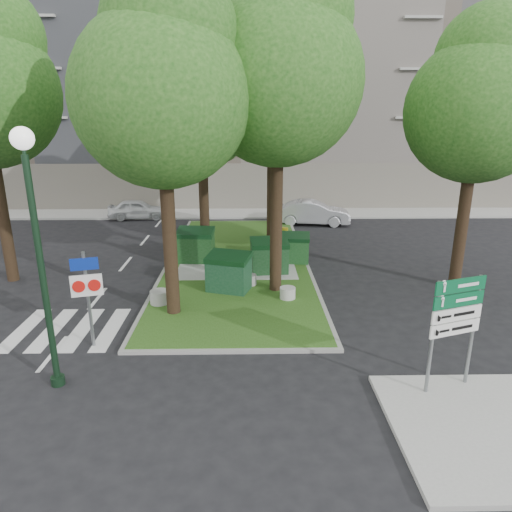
{
  "coord_description": "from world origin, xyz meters",
  "views": [
    {
      "loc": [
        0.97,
        -11.48,
        6.39
      ],
      "look_at": [
        1.24,
        2.64,
        2.0
      ],
      "focal_mm": 32.0,
      "sensor_mm": 36.0,
      "label": 1
    }
  ],
  "objects_px": {
    "tree_street_right": "(481,97)",
    "bollard_mid": "(249,280)",
    "litter_bin": "(284,234)",
    "car_white": "(138,209)",
    "tree_median_far": "(274,73)",
    "tree_median_mid": "(203,100)",
    "street_lamp": "(36,233)",
    "dumpster_a": "(196,245)",
    "tree_median_near_left": "(164,81)",
    "dumpster_c": "(269,256)",
    "tree_median_near_right": "(281,63)",
    "bollard_right": "(288,293)",
    "directional_sign": "(455,316)",
    "car_silver": "(313,213)",
    "dumpster_b": "(229,272)",
    "traffic_sign_pole": "(87,287)",
    "dumpster_d": "(294,248)",
    "bollard_left": "(159,297)"
  },
  "relations": [
    {
      "from": "tree_street_right",
      "to": "dumpster_d",
      "type": "bearing_deg",
      "value": 155.31
    },
    {
      "from": "bollard_mid",
      "to": "street_lamp",
      "type": "xyz_separation_m",
      "value": [
        -4.76,
        -6.55,
        3.56
      ]
    },
    {
      "from": "tree_median_near_right",
      "to": "tree_street_right",
      "type": "relative_size",
      "value": 1.14
    },
    {
      "from": "tree_median_mid",
      "to": "traffic_sign_pole",
      "type": "relative_size",
      "value": 3.52
    },
    {
      "from": "dumpster_c",
      "to": "car_white",
      "type": "height_order",
      "value": "dumpster_c"
    },
    {
      "from": "tree_median_near_left",
      "to": "litter_bin",
      "type": "xyz_separation_m",
      "value": [
        4.29,
        8.85,
        -6.86
      ]
    },
    {
      "from": "tree_median_near_right",
      "to": "bollard_right",
      "type": "relative_size",
      "value": 20.51
    },
    {
      "from": "traffic_sign_pole",
      "to": "car_white",
      "type": "height_order",
      "value": "traffic_sign_pole"
    },
    {
      "from": "tree_median_near_left",
      "to": "dumpster_b",
      "type": "distance_m",
      "value": 6.98
    },
    {
      "from": "dumpster_a",
      "to": "car_white",
      "type": "distance_m",
      "value": 10.38
    },
    {
      "from": "litter_bin",
      "to": "car_white",
      "type": "height_order",
      "value": "car_white"
    },
    {
      "from": "tree_street_right",
      "to": "street_lamp",
      "type": "bearing_deg",
      "value": -152.75
    },
    {
      "from": "dumpster_b",
      "to": "tree_median_near_left",
      "type": "bearing_deg",
      "value": -113.5
    },
    {
      "from": "traffic_sign_pole",
      "to": "dumpster_b",
      "type": "bearing_deg",
      "value": 32.57
    },
    {
      "from": "dumpster_a",
      "to": "street_lamp",
      "type": "height_order",
      "value": "street_lamp"
    },
    {
      "from": "dumpster_d",
      "to": "litter_bin",
      "type": "distance_m",
      "value": 3.57
    },
    {
      "from": "street_lamp",
      "to": "car_silver",
      "type": "relative_size",
      "value": 1.39
    },
    {
      "from": "tree_street_right",
      "to": "tree_median_near_left",
      "type": "bearing_deg",
      "value": -166.61
    },
    {
      "from": "dumpster_b",
      "to": "directional_sign",
      "type": "xyz_separation_m",
      "value": [
        5.47,
        -6.46,
        1.16
      ]
    },
    {
      "from": "dumpster_b",
      "to": "traffic_sign_pole",
      "type": "xyz_separation_m",
      "value": [
        -3.76,
        -4.04,
        1.01
      ]
    },
    {
      "from": "dumpster_d",
      "to": "directional_sign",
      "type": "relative_size",
      "value": 0.54
    },
    {
      "from": "litter_bin",
      "to": "tree_median_far",
      "type": "bearing_deg",
      "value": 132.28
    },
    {
      "from": "dumpster_b",
      "to": "litter_bin",
      "type": "distance_m",
      "value": 7.43
    },
    {
      "from": "tree_median_near_right",
      "to": "bollard_mid",
      "type": "bearing_deg",
      "value": 157.49
    },
    {
      "from": "tree_median_mid",
      "to": "street_lamp",
      "type": "xyz_separation_m",
      "value": [
        -2.83,
        -10.61,
        -3.11
      ]
    },
    {
      "from": "dumpster_b",
      "to": "tree_median_far",
      "type": "bearing_deg",
      "value": 92.82
    },
    {
      "from": "tree_median_near_right",
      "to": "car_white",
      "type": "distance_m",
      "value": 16.79
    },
    {
      "from": "tree_median_near_left",
      "to": "traffic_sign_pole",
      "type": "bearing_deg",
      "value": -134.34
    },
    {
      "from": "tree_median_mid",
      "to": "car_silver",
      "type": "distance_m",
      "value": 10.7
    },
    {
      "from": "tree_street_right",
      "to": "litter_bin",
      "type": "relative_size",
      "value": 15.1
    },
    {
      "from": "bollard_mid",
      "to": "car_silver",
      "type": "bearing_deg",
      "value": 69.71
    },
    {
      "from": "tree_median_far",
      "to": "tree_street_right",
      "type": "distance_m",
      "value": 9.85
    },
    {
      "from": "tree_median_near_right",
      "to": "directional_sign",
      "type": "relative_size",
      "value": 4.13
    },
    {
      "from": "dumpster_c",
      "to": "bollard_mid",
      "type": "distance_m",
      "value": 1.78
    },
    {
      "from": "directional_sign",
      "to": "bollard_left",
      "type": "bearing_deg",
      "value": 127.55
    },
    {
      "from": "bollard_right",
      "to": "car_white",
      "type": "xyz_separation_m",
      "value": [
        -8.42,
        13.67,
        0.3
      ]
    },
    {
      "from": "tree_street_right",
      "to": "bollard_mid",
      "type": "distance_m",
      "value": 10.46
    },
    {
      "from": "bollard_mid",
      "to": "tree_median_mid",
      "type": "bearing_deg",
      "value": 115.5
    },
    {
      "from": "dumpster_c",
      "to": "directional_sign",
      "type": "distance_m",
      "value": 9.4
    },
    {
      "from": "tree_street_right",
      "to": "litter_bin",
      "type": "xyz_separation_m",
      "value": [
        -6.21,
        6.35,
        -6.53
      ]
    },
    {
      "from": "dumpster_c",
      "to": "car_silver",
      "type": "xyz_separation_m",
      "value": [
        3.04,
        9.01,
        -0.07
      ]
    },
    {
      "from": "dumpster_a",
      "to": "litter_bin",
      "type": "distance_m",
      "value": 5.42
    },
    {
      "from": "bollard_mid",
      "to": "car_white",
      "type": "distance_m",
      "value": 14.16
    },
    {
      "from": "tree_median_mid",
      "to": "traffic_sign_pole",
      "type": "bearing_deg",
      "value": -106.67
    },
    {
      "from": "tree_median_near_left",
      "to": "litter_bin",
      "type": "distance_m",
      "value": 11.99
    },
    {
      "from": "tree_median_near_left",
      "to": "dumpster_a",
      "type": "distance_m",
      "value": 8.48
    },
    {
      "from": "street_lamp",
      "to": "litter_bin",
      "type": "bearing_deg",
      "value": 62.95
    },
    {
      "from": "street_lamp",
      "to": "dumpster_a",
      "type": "bearing_deg",
      "value": 75.92
    },
    {
      "from": "dumpster_a",
      "to": "dumpster_c",
      "type": "distance_m",
      "value": 3.55
    },
    {
      "from": "car_white",
      "to": "dumpster_b",
      "type": "bearing_deg",
      "value": -159.23
    }
  ]
}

